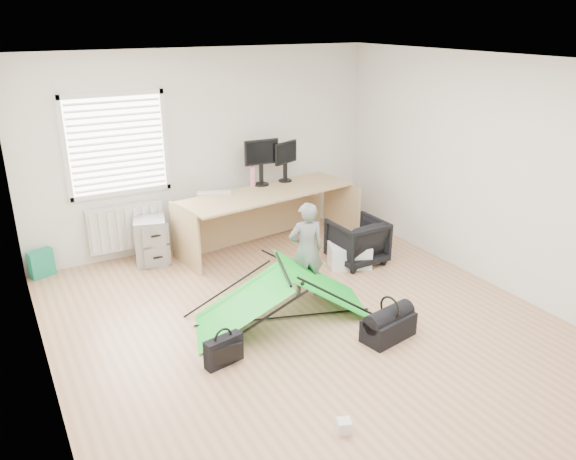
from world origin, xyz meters
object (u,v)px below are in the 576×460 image
monitor_right (285,167)px  duffel_bag (388,327)px  thermos (253,176)px  kite (283,294)px  laptop_bag (224,351)px  monitor_left (261,169)px  office_chair (357,241)px  storage_crate (349,255)px  filing_cabinet (151,239)px  desk (269,221)px  person (306,250)px

monitor_right → duffel_bag: 3.20m
thermos → kite: bearing=-107.7°
laptop_bag → duffel_bag: laptop_bag is taller
monitor_left → kite: (-0.82, -2.16, -0.78)m
office_chair → storage_crate: office_chair is taller
office_chair → storage_crate: (-0.15, -0.05, -0.15)m
thermos → laptop_bag: bearing=-121.0°
filing_cabinet → office_chair: filing_cabinet is taller
desk → filing_cabinet: (-1.56, 0.38, -0.11)m
monitor_left → thermos: (-0.13, 0.02, -0.10)m
desk → thermos: size_ratio=8.92×
filing_cabinet → kite: filing_cabinet is taller
desk → thermos: 0.66m
office_chair → duffel_bag: 1.90m
monitor_left → person: bearing=-97.7°
monitor_right → person: monitor_right is taller
monitor_right → duffel_bag: size_ratio=0.79×
monitor_right → thermos: size_ratio=1.61×
laptop_bag → monitor_right: bearing=39.9°
person → storage_crate: (0.91, 0.42, -0.42)m
desk → kite: bearing=-121.1°
filing_cabinet → storage_crate: bearing=-17.5°
monitor_left → laptop_bag: monitor_left is taller
duffel_bag → laptop_bag: bearing=155.8°
desk → laptop_bag: size_ratio=6.46×
thermos → monitor_right: bearing=-1.1°
kite → storage_crate: kite is taller
person → laptop_bag: 1.68m
office_chair → person: (-1.07, -0.47, 0.27)m
monitor_left → person: (-0.32, -1.79, -0.51)m
monitor_left → kite: 2.43m
monitor_right → kite: size_ratio=0.23×
laptop_bag → filing_cabinet: bearing=76.5°
kite → laptop_bag: 1.02m
office_chair → thermos: bearing=-58.1°
filing_cabinet → storage_crate: 2.63m
filing_cabinet → thermos: 1.64m
monitor_left → kite: monitor_left is taller
desk → duffel_bag: 2.70m
kite → duffel_bag: size_ratio=3.42×
kite → storage_crate: bearing=47.3°
desk → duffel_bag: desk is taller
office_chair → kite: bearing=26.9°
filing_cabinet → office_chair: size_ratio=0.93×
kite → laptop_bag: bearing=-134.0°
monitor_left → filing_cabinet: bearing=-179.0°
person → monitor_left: bearing=-87.6°
monitor_left → duffel_bag: (-0.07, -3.02, -0.95)m
desk → laptop_bag: desk is taller
filing_cabinet → office_chair: 2.73m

